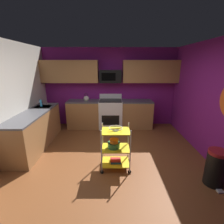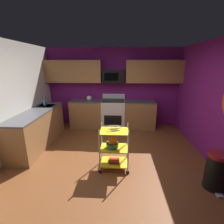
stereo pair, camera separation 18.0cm
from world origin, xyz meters
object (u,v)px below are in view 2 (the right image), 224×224
object	(u,v)px
oven_range	(113,113)
trash_can	(216,171)
fruit_bowl	(114,128)
dish_soap_bottle	(44,102)
kettle	(89,98)
rolling_cart	(114,148)
mixing_bowl_small	(113,141)
book_stack	(114,161)
microwave	(113,76)
mixing_bowl_large	(112,145)

from	to	relation	value
oven_range	trash_can	xyz separation A→B (m)	(1.88, -2.78, -0.15)
fruit_bowl	dish_soap_bottle	distance (m)	2.58
kettle	dish_soap_bottle	world-z (taller)	kettle
rolling_cart	dish_soap_bottle	size ratio (longest dim) A/B	4.57
mixing_bowl_small	book_stack	xyz separation A→B (m)	(0.03, 0.02, -0.46)
microwave	kettle	distance (m)	1.07
oven_range	kettle	xyz separation A→B (m)	(-0.80, -0.00, 0.52)
rolling_cart	book_stack	bearing A→B (deg)	0.00
fruit_bowl	mixing_bowl_large	size ratio (longest dim) A/B	1.08
oven_range	microwave	size ratio (longest dim) A/B	1.57
dish_soap_bottle	kettle	bearing A→B (deg)	33.52
oven_range	microwave	xyz separation A→B (m)	(-0.00, 0.10, 1.22)
mixing_bowl_small	dish_soap_bottle	xyz separation A→B (m)	(-2.05, 1.54, 0.40)
oven_range	mixing_bowl_small	bearing A→B (deg)	-87.80
fruit_bowl	dish_soap_bottle	xyz separation A→B (m)	(-2.08, 1.53, 0.14)
oven_range	mixing_bowl_large	distance (m)	2.30
dish_soap_bottle	book_stack	bearing A→B (deg)	-36.23
mixing_bowl_small	book_stack	size ratio (longest dim) A/B	0.83
mixing_bowl_large	book_stack	xyz separation A→B (m)	(0.04, -0.00, -0.36)
microwave	trash_can	xyz separation A→B (m)	(1.88, -2.89, -1.37)
rolling_cart	mixing_bowl_small	xyz separation A→B (m)	(-0.03, -0.02, 0.16)
oven_range	trash_can	size ratio (longest dim) A/B	1.67
fruit_bowl	kettle	world-z (taller)	kettle
mixing_bowl_large	trash_can	bearing A→B (deg)	-15.11
rolling_cart	kettle	world-z (taller)	kettle
trash_can	mixing_bowl_small	bearing A→B (deg)	165.40
dish_soap_bottle	trash_can	xyz separation A→B (m)	(3.84, -2.01, -0.69)
mixing_bowl_large	kettle	bearing A→B (deg)	110.93
trash_can	fruit_bowl	bearing A→B (deg)	164.56
fruit_bowl	kettle	size ratio (longest dim) A/B	1.03
oven_range	trash_can	distance (m)	3.36
oven_range	mixing_bowl_large	size ratio (longest dim) A/B	4.37
fruit_bowl	trash_can	world-z (taller)	fruit_bowl
mixing_bowl_large	mixing_bowl_small	distance (m)	0.10
fruit_bowl	book_stack	distance (m)	0.72
rolling_cart	trash_can	bearing A→B (deg)	-15.44
oven_range	mixing_bowl_small	world-z (taller)	oven_range
microwave	fruit_bowl	xyz separation A→B (m)	(0.12, -2.40, -0.82)
trash_can	dish_soap_bottle	bearing A→B (deg)	152.35
microwave	rolling_cart	xyz separation A→B (m)	(0.12, -2.40, -1.25)
fruit_bowl	dish_soap_bottle	bearing A→B (deg)	143.77
trash_can	kettle	bearing A→B (deg)	133.86
dish_soap_bottle	oven_range	bearing A→B (deg)	21.57
oven_range	rolling_cart	world-z (taller)	oven_range
oven_range	fruit_bowl	xyz separation A→B (m)	(0.12, -2.30, 0.40)
rolling_cart	mixing_bowl_large	size ratio (longest dim) A/B	3.63
microwave	kettle	world-z (taller)	microwave
trash_can	book_stack	bearing A→B (deg)	164.56
mixing_bowl_large	dish_soap_bottle	world-z (taller)	dish_soap_bottle
oven_range	rolling_cart	xyz separation A→B (m)	(0.12, -2.30, -0.02)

